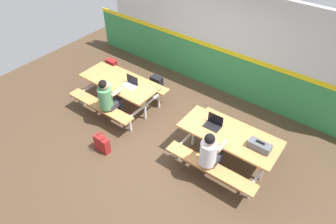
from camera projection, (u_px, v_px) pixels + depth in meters
The scene contains 12 objects.
ground_plane at pixel (161, 138), 6.61m from camera, with size 10.00×10.00×0.02m, color #4C3826.
accent_backdrop at pixel (221, 44), 7.21m from camera, with size 8.00×0.14×2.60m.
picnic_table_left at pixel (119, 87), 7.04m from camera, with size 1.89×1.57×0.74m.
picnic_table_right at pixel (228, 141), 5.73m from camera, with size 1.89×1.57×0.74m.
student_nearer at pixel (108, 98), 6.51m from camera, with size 0.36×0.53×1.21m.
student_further at pixel (210, 152), 5.33m from camera, with size 0.36×0.53×1.21m.
laptop_silver at pixel (130, 84), 6.77m from camera, with size 0.32×0.22×0.22m.
laptop_dark at pixel (213, 124), 5.78m from camera, with size 0.32×0.22×0.22m.
toolbox_grey at pixel (260, 146), 5.31m from camera, with size 0.40×0.18×0.18m.
backpack_dark at pixel (157, 84), 7.73m from camera, with size 0.30×0.22×0.44m.
tote_bag_bright at pixel (102, 144), 6.20m from camera, with size 0.34×0.21×0.43m.
satchel_spare at pixel (112, 67), 8.37m from camera, with size 0.30×0.22×0.44m.
Camera 1 is at (2.94, -3.61, 4.71)m, focal length 32.50 mm.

